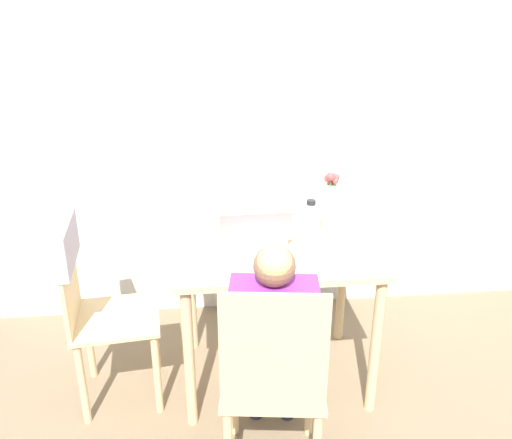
{
  "coord_description": "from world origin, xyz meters",
  "views": [
    {
      "loc": [
        -0.36,
        -0.71,
        1.78
      ],
      "look_at": [
        -0.13,
        1.41,
        0.93
      ],
      "focal_mm": 35.0,
      "sensor_mm": 36.0,
      "label": 1
    }
  ],
  "objects_px": {
    "chair_spare": "(86,285)",
    "person_seated": "(273,330)",
    "chair_occupied": "(273,383)",
    "flower_vase": "(331,205)",
    "laptop": "(256,247)",
    "water_bottle": "(310,223)"
  },
  "relations": [
    {
      "from": "chair_spare",
      "to": "person_seated",
      "type": "relative_size",
      "value": 0.92
    },
    {
      "from": "laptop",
      "to": "person_seated",
      "type": "bearing_deg",
      "value": -89.91
    },
    {
      "from": "flower_vase",
      "to": "chair_spare",
      "type": "bearing_deg",
      "value": -168.13
    },
    {
      "from": "chair_occupied",
      "to": "person_seated",
      "type": "height_order",
      "value": "person_seated"
    },
    {
      "from": "chair_occupied",
      "to": "flower_vase",
      "type": "height_order",
      "value": "flower_vase"
    },
    {
      "from": "chair_spare",
      "to": "laptop",
      "type": "relative_size",
      "value": 2.74
    },
    {
      "from": "chair_occupied",
      "to": "chair_spare",
      "type": "height_order",
      "value": "chair_spare"
    },
    {
      "from": "chair_occupied",
      "to": "chair_spare",
      "type": "xyz_separation_m",
      "value": [
        -0.8,
        0.57,
        0.15
      ]
    },
    {
      "from": "chair_spare",
      "to": "person_seated",
      "type": "distance_m",
      "value": 0.93
    },
    {
      "from": "chair_occupied",
      "to": "chair_spare",
      "type": "bearing_deg",
      "value": -28.0
    },
    {
      "from": "chair_occupied",
      "to": "person_seated",
      "type": "bearing_deg",
      "value": -90.0
    },
    {
      "from": "person_seated",
      "to": "flower_vase",
      "type": "bearing_deg",
      "value": -111.4
    },
    {
      "from": "person_seated",
      "to": "chair_spare",
      "type": "bearing_deg",
      "value": -21.24
    },
    {
      "from": "chair_occupied",
      "to": "laptop",
      "type": "distance_m",
      "value": 0.65
    },
    {
      "from": "chair_occupied",
      "to": "flower_vase",
      "type": "distance_m",
      "value": 1.01
    },
    {
      "from": "chair_spare",
      "to": "water_bottle",
      "type": "distance_m",
      "value": 1.11
    },
    {
      "from": "person_seated",
      "to": "laptop",
      "type": "distance_m",
      "value": 0.47
    },
    {
      "from": "water_bottle",
      "to": "person_seated",
      "type": "bearing_deg",
      "value": -114.2
    },
    {
      "from": "flower_vase",
      "to": "laptop",
      "type": "bearing_deg",
      "value": -147.25
    },
    {
      "from": "laptop",
      "to": "water_bottle",
      "type": "distance_m",
      "value": 0.32
    },
    {
      "from": "person_seated",
      "to": "water_bottle",
      "type": "bearing_deg",
      "value": -106.53
    },
    {
      "from": "chair_occupied",
      "to": "laptop",
      "type": "height_order",
      "value": "laptop"
    }
  ]
}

